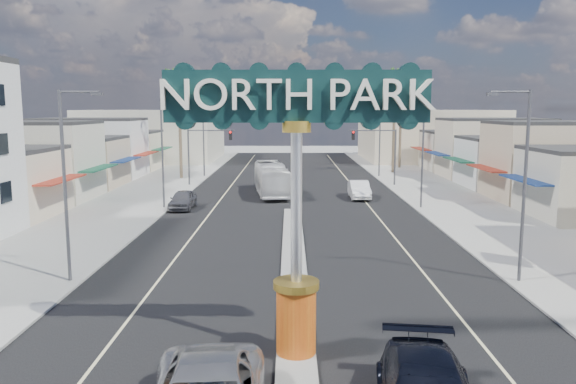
{
  "coord_description": "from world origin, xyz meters",
  "views": [
    {
      "loc": [
        -0.21,
        -15.58,
        8.12
      ],
      "look_at": [
        -0.3,
        12.97,
        3.9
      ],
      "focal_mm": 35.0,
      "sensor_mm": 36.0,
      "label": 1
    }
  ],
  "objects_px": {
    "streetlight_l_far": "(205,135)",
    "car_parked_right": "(359,190)",
    "streetlight_r_far": "(378,135)",
    "palm_right_mid": "(395,89)",
    "streetlight_r_near": "(522,176)",
    "streetlight_r_mid": "(421,147)",
    "car_parked_left": "(183,200)",
    "city_bus": "(271,179)",
    "palm_right_far": "(402,78)",
    "streetlight_l_near": "(68,176)",
    "gateway_sign": "(296,179)",
    "traffic_signal_left": "(205,146)",
    "streetlight_l_mid": "(164,147)",
    "traffic_signal_right": "(378,146)",
    "palm_left_far": "(179,80)"
  },
  "relations": [
    {
      "from": "traffic_signal_left",
      "to": "city_bus",
      "type": "xyz_separation_m",
      "value": [
        7.18,
        -6.12,
        -2.77
      ]
    },
    {
      "from": "city_bus",
      "to": "gateway_sign",
      "type": "bearing_deg",
      "value": -93.84
    },
    {
      "from": "car_parked_left",
      "to": "city_bus",
      "type": "xyz_separation_m",
      "value": [
        7.0,
        8.06,
        0.74
      ]
    },
    {
      "from": "streetlight_l_far",
      "to": "car_parked_right",
      "type": "relative_size",
      "value": 1.83
    },
    {
      "from": "streetlight_r_near",
      "to": "streetlight_r_mid",
      "type": "distance_m",
      "value": 20.0
    },
    {
      "from": "streetlight_r_far",
      "to": "city_bus",
      "type": "xyz_separation_m",
      "value": [
        -12.43,
        -14.13,
        -3.56
      ]
    },
    {
      "from": "streetlight_l_near",
      "to": "palm_right_mid",
      "type": "xyz_separation_m",
      "value": [
        23.43,
        46.0,
        5.54
      ]
    },
    {
      "from": "gateway_sign",
      "to": "palm_right_mid",
      "type": "distance_m",
      "value": 55.76
    },
    {
      "from": "streetlight_l_far",
      "to": "streetlight_r_mid",
      "type": "distance_m",
      "value": 30.32
    },
    {
      "from": "traffic_signal_right",
      "to": "streetlight_r_far",
      "type": "height_order",
      "value": "streetlight_r_far"
    },
    {
      "from": "streetlight_l_mid",
      "to": "palm_right_far",
      "type": "xyz_separation_m",
      "value": [
        25.43,
        32.0,
        7.32
      ]
    },
    {
      "from": "palm_right_far",
      "to": "gateway_sign",
      "type": "bearing_deg",
      "value": -104.03
    },
    {
      "from": "streetlight_l_near",
      "to": "streetlight_l_mid",
      "type": "distance_m",
      "value": 20.0
    },
    {
      "from": "traffic_signal_left",
      "to": "streetlight_l_near",
      "type": "bearing_deg",
      "value": -92.1
    },
    {
      "from": "gateway_sign",
      "to": "streetlight_r_near",
      "type": "bearing_deg",
      "value": 37.55
    },
    {
      "from": "gateway_sign",
      "to": "streetlight_l_near",
      "type": "bearing_deg",
      "value": 142.45
    },
    {
      "from": "gateway_sign",
      "to": "palm_right_mid",
      "type": "bearing_deg",
      "value": 76.47
    },
    {
      "from": "gateway_sign",
      "to": "traffic_signal_left",
      "type": "relative_size",
      "value": 1.53
    },
    {
      "from": "streetlight_l_near",
      "to": "streetlight_l_mid",
      "type": "relative_size",
      "value": 1.0
    },
    {
      "from": "traffic_signal_left",
      "to": "palm_right_far",
      "type": "height_order",
      "value": "palm_right_far"
    },
    {
      "from": "streetlight_l_mid",
      "to": "palm_right_mid",
      "type": "relative_size",
      "value": 0.74
    },
    {
      "from": "streetlight_r_far",
      "to": "palm_right_mid",
      "type": "bearing_deg",
      "value": 57.31
    },
    {
      "from": "gateway_sign",
      "to": "streetlight_r_mid",
      "type": "distance_m",
      "value": 29.91
    },
    {
      "from": "city_bus",
      "to": "car_parked_right",
      "type": "bearing_deg",
      "value": -23.88
    },
    {
      "from": "palm_left_far",
      "to": "car_parked_right",
      "type": "relative_size",
      "value": 2.66
    },
    {
      "from": "streetlight_r_far",
      "to": "palm_right_mid",
      "type": "xyz_separation_m",
      "value": [
        2.57,
        4.0,
        5.54
      ]
    },
    {
      "from": "streetlight_l_far",
      "to": "palm_right_mid",
      "type": "bearing_deg",
      "value": 9.69
    },
    {
      "from": "gateway_sign",
      "to": "streetlight_r_mid",
      "type": "xyz_separation_m",
      "value": [
        10.43,
        28.02,
        -0.86
      ]
    },
    {
      "from": "streetlight_l_near",
      "to": "streetlight_r_far",
      "type": "distance_m",
      "value": 46.9
    },
    {
      "from": "palm_right_far",
      "to": "streetlight_r_far",
      "type": "bearing_deg",
      "value": -114.55
    },
    {
      "from": "streetlight_l_far",
      "to": "car_parked_right",
      "type": "height_order",
      "value": "streetlight_l_far"
    },
    {
      "from": "streetlight_l_far",
      "to": "city_bus",
      "type": "height_order",
      "value": "streetlight_l_far"
    },
    {
      "from": "streetlight_r_near",
      "to": "palm_right_far",
      "type": "distance_m",
      "value": 52.71
    },
    {
      "from": "palm_right_mid",
      "to": "palm_right_far",
      "type": "bearing_deg",
      "value": 71.57
    },
    {
      "from": "streetlight_r_far",
      "to": "palm_right_mid",
      "type": "distance_m",
      "value": 7.3
    },
    {
      "from": "streetlight_l_far",
      "to": "streetlight_r_far",
      "type": "distance_m",
      "value": 20.87
    },
    {
      "from": "gateway_sign",
      "to": "car_parked_right",
      "type": "height_order",
      "value": "gateway_sign"
    },
    {
      "from": "traffic_signal_right",
      "to": "streetlight_l_near",
      "type": "distance_m",
      "value": 39.26
    },
    {
      "from": "streetlight_r_mid",
      "to": "car_parked_left",
      "type": "distance_m",
      "value": 19.9
    },
    {
      "from": "streetlight_r_near",
      "to": "palm_right_mid",
      "type": "height_order",
      "value": "palm_right_mid"
    },
    {
      "from": "car_parked_left",
      "to": "palm_right_mid",
      "type": "bearing_deg",
      "value": 50.83
    },
    {
      "from": "palm_left_far",
      "to": "city_bus",
      "type": "distance_m",
      "value": 19.18
    },
    {
      "from": "gateway_sign",
      "to": "traffic_signal_left",
      "type": "bearing_deg",
      "value": 102.33
    },
    {
      "from": "streetlight_l_far",
      "to": "streetlight_r_near",
      "type": "height_order",
      "value": "same"
    },
    {
      "from": "palm_right_far",
      "to": "city_bus",
      "type": "height_order",
      "value": "palm_right_far"
    },
    {
      "from": "palm_left_far",
      "to": "car_parked_right",
      "type": "distance_m",
      "value": 26.35
    },
    {
      "from": "car_parked_right",
      "to": "palm_right_far",
      "type": "bearing_deg",
      "value": 71.75
    },
    {
      "from": "car_parked_right",
      "to": "car_parked_left",
      "type": "bearing_deg",
      "value": -159.65
    },
    {
      "from": "palm_right_mid",
      "to": "car_parked_left",
      "type": "xyz_separation_m",
      "value": [
        -22.0,
        -26.18,
        -9.83
      ]
    },
    {
      "from": "traffic_signal_left",
      "to": "palm_right_mid",
      "type": "xyz_separation_m",
      "value": [
        22.18,
        12.01,
        6.33
      ]
    }
  ]
}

